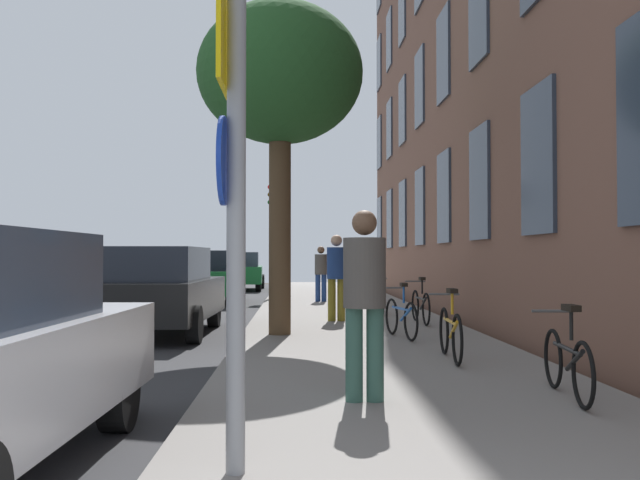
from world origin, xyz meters
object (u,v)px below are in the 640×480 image
(bicycle_2, at_px, (401,316))
(bicycle_5, at_px, (357,292))
(bicycle_3, at_px, (421,305))
(pedestrian_1, at_px, (336,272))
(car_1, at_px, (161,290))
(car_2, at_px, (209,277))
(bicycle_1, at_px, (450,332))
(pedestrian_0, at_px, (365,292))
(sign_post, at_px, (232,179))
(tree_near, at_px, (280,77))
(bicycle_4, at_px, (380,298))
(pedestrian_2, at_px, (321,270))
(traffic_light, at_px, (275,218))
(bicycle_0, at_px, (567,362))
(car_3, at_px, (241,271))

(bicycle_2, distance_m, bicycle_5, 7.20)
(bicycle_3, relative_size, pedestrian_1, 0.95)
(car_1, bearing_deg, car_2, 91.37)
(bicycle_1, xyz_separation_m, pedestrian_0, (-1.36, -2.47, 0.65))
(sign_post, bearing_deg, car_2, 97.81)
(sign_post, bearing_deg, pedestrian_1, 82.90)
(car_2, bearing_deg, tree_near, -75.37)
(bicycle_1, height_order, bicycle_2, bicycle_1)
(car_2, bearing_deg, bicycle_1, -68.99)
(bicycle_4, distance_m, car_2, 6.87)
(pedestrian_0, bearing_deg, bicycle_3, 75.71)
(tree_near, bearing_deg, pedestrian_2, 83.18)
(traffic_light, bearing_deg, bicycle_2, -78.51)
(traffic_light, relative_size, bicycle_2, 2.47)
(sign_post, distance_m, tree_near, 7.96)
(sign_post, height_order, bicycle_0, sign_post)
(traffic_light, xyz_separation_m, pedestrian_2, (1.44, -2.97, -1.72))
(tree_near, bearing_deg, car_1, 157.96)
(sign_post, relative_size, tree_near, 0.56)
(bicycle_4, bearing_deg, car_1, -143.47)
(bicycle_3, relative_size, car_2, 0.40)
(pedestrian_0, relative_size, car_1, 0.41)
(bicycle_0, distance_m, bicycle_1, 2.47)
(bicycle_0, distance_m, bicycle_4, 9.62)
(bicycle_1, relative_size, car_3, 0.39)
(bicycle_3, distance_m, pedestrian_2, 6.90)
(pedestrian_2, bearing_deg, bicycle_1, -83.65)
(bicycle_2, distance_m, pedestrian_0, 5.03)
(bicycle_3, bearing_deg, pedestrian_2, 104.85)
(bicycle_2, height_order, bicycle_5, bicycle_5)
(bicycle_2, height_order, car_3, car_3)
(sign_post, distance_m, pedestrian_0, 2.44)
(pedestrian_0, relative_size, pedestrian_1, 0.99)
(tree_near, distance_m, car_2, 10.24)
(bicycle_2, bearing_deg, bicycle_0, -80.04)
(bicycle_4, bearing_deg, bicycle_5, 97.90)
(bicycle_2, relative_size, car_2, 0.37)
(car_2, distance_m, car_3, 8.34)
(traffic_light, relative_size, bicycle_4, 2.28)
(bicycle_2, height_order, pedestrian_1, pedestrian_1)
(traffic_light, distance_m, bicycle_3, 10.39)
(pedestrian_2, bearing_deg, bicycle_0, -82.42)
(bicycle_0, height_order, bicycle_1, bicycle_1)
(sign_post, height_order, bicycle_2, sign_post)
(car_3, bearing_deg, car_1, -90.34)
(sign_post, height_order, car_1, sign_post)
(tree_near, bearing_deg, pedestrian_0, -80.41)
(bicycle_0, height_order, bicycle_2, bicycle_2)
(bicycle_5, xyz_separation_m, pedestrian_1, (-0.81, -4.25, 0.66))
(pedestrian_2, bearing_deg, traffic_light, 115.92)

